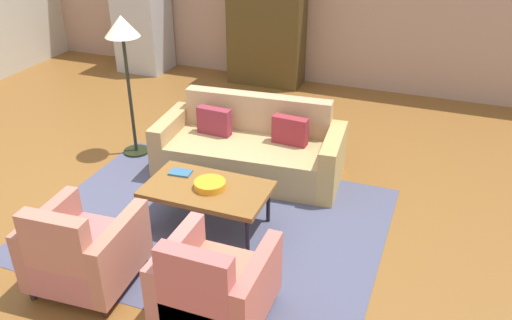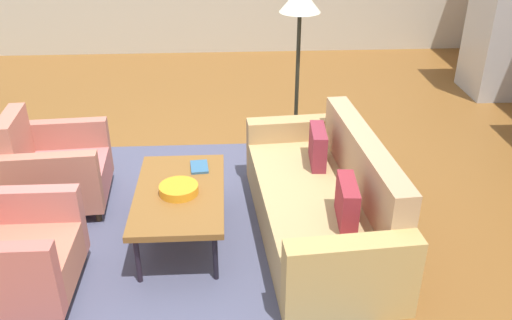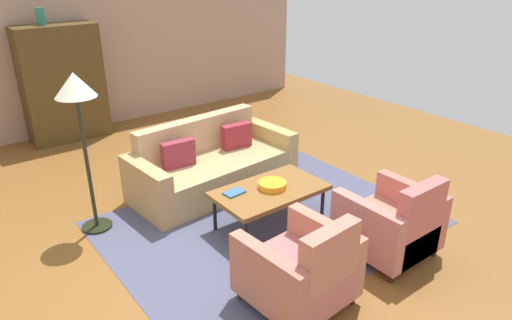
{
  "view_description": "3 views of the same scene",
  "coord_description": "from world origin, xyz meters",
  "px_view_note": "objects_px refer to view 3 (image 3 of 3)",
  "views": [
    {
      "loc": [
        2.6,
        -4.03,
        3.13
      ],
      "look_at": [
        0.88,
        0.48,
        0.51
      ],
      "focal_mm": 37.41,
      "sensor_mm": 36.0,
      "label": 1
    },
    {
      "loc": [
        4.3,
        0.3,
        2.69
      ],
      "look_at": [
        0.69,
        0.5,
        0.76
      ],
      "focal_mm": 38.24,
      "sensor_mm": 36.0,
      "label": 2
    },
    {
      "loc": [
        -2.2,
        -3.51,
        2.73
      ],
      "look_at": [
        0.75,
        0.33,
        0.59
      ],
      "focal_mm": 32.47,
      "sensor_mm": 36.0,
      "label": 3
    }
  ],
  "objects_px": {
    "coffee_table": "(270,192)",
    "armchair_left": "(303,272)",
    "vase_tall": "(41,16)",
    "book_stack": "(234,192)",
    "armchair_right": "(394,225)",
    "floor_lamp": "(77,100)",
    "fruit_bowl": "(272,185)",
    "couch": "(211,166)",
    "cabinet": "(63,84)"
  },
  "relations": [
    {
      "from": "coffee_table",
      "to": "armchair_left",
      "type": "height_order",
      "value": "armchair_left"
    },
    {
      "from": "armchair_left",
      "to": "vase_tall",
      "type": "relative_size",
      "value": 3.49
    },
    {
      "from": "armchair_left",
      "to": "book_stack",
      "type": "bearing_deg",
      "value": 76.15
    },
    {
      "from": "armchair_left",
      "to": "book_stack",
      "type": "relative_size",
      "value": 3.84
    },
    {
      "from": "coffee_table",
      "to": "book_stack",
      "type": "distance_m",
      "value": 0.39
    },
    {
      "from": "coffee_table",
      "to": "armchair_right",
      "type": "bearing_deg",
      "value": -62.78
    },
    {
      "from": "armchair_left",
      "to": "armchair_right",
      "type": "bearing_deg",
      "value": -3.83
    },
    {
      "from": "floor_lamp",
      "to": "book_stack",
      "type": "bearing_deg",
      "value": -39.55
    },
    {
      "from": "fruit_bowl",
      "to": "couch",
      "type": "bearing_deg",
      "value": 91.92
    },
    {
      "from": "book_stack",
      "to": "armchair_left",
      "type": "bearing_deg",
      "value": -100.03
    },
    {
      "from": "couch",
      "to": "cabinet",
      "type": "height_order",
      "value": "cabinet"
    },
    {
      "from": "fruit_bowl",
      "to": "floor_lamp",
      "type": "xyz_separation_m",
      "value": [
        -1.57,
        1.11,
        0.96
      ]
    },
    {
      "from": "couch",
      "to": "cabinet",
      "type": "relative_size",
      "value": 1.2
    },
    {
      "from": "armchair_right",
      "to": "book_stack",
      "type": "bearing_deg",
      "value": 126.41
    },
    {
      "from": "armchair_right",
      "to": "floor_lamp",
      "type": "xyz_separation_m",
      "value": [
        -2.13,
        2.28,
        1.1
      ]
    },
    {
      "from": "coffee_table",
      "to": "armchair_left",
      "type": "relative_size",
      "value": 1.36
    },
    {
      "from": "cabinet",
      "to": "couch",
      "type": "bearing_deg",
      "value": -73.38
    },
    {
      "from": "coffee_table",
      "to": "armchair_left",
      "type": "distance_m",
      "value": 1.31
    },
    {
      "from": "armchair_right",
      "to": "vase_tall",
      "type": "height_order",
      "value": "vase_tall"
    },
    {
      "from": "armchair_left",
      "to": "cabinet",
      "type": "distance_m",
      "value": 5.29
    },
    {
      "from": "cabinet",
      "to": "floor_lamp",
      "type": "height_order",
      "value": "cabinet"
    },
    {
      "from": "fruit_bowl",
      "to": "book_stack",
      "type": "bearing_deg",
      "value": 160.02
    },
    {
      "from": "fruit_bowl",
      "to": "book_stack",
      "type": "relative_size",
      "value": 1.34
    },
    {
      "from": "coffee_table",
      "to": "book_stack",
      "type": "relative_size",
      "value": 5.24
    },
    {
      "from": "coffee_table",
      "to": "fruit_bowl",
      "type": "xyz_separation_m",
      "value": [
        0.03,
        -0.0,
        0.07
      ]
    },
    {
      "from": "cabinet",
      "to": "floor_lamp",
      "type": "xyz_separation_m",
      "value": [
        -0.66,
        -2.98,
        0.54
      ]
    },
    {
      "from": "armchair_right",
      "to": "book_stack",
      "type": "height_order",
      "value": "armchair_right"
    },
    {
      "from": "armchair_right",
      "to": "floor_lamp",
      "type": "bearing_deg",
      "value": 133.23
    },
    {
      "from": "coffee_table",
      "to": "armchair_left",
      "type": "bearing_deg",
      "value": -117.05
    },
    {
      "from": "armchair_left",
      "to": "vase_tall",
      "type": "bearing_deg",
      "value": 90.83
    },
    {
      "from": "armchair_left",
      "to": "floor_lamp",
      "type": "distance_m",
      "value": 2.7
    },
    {
      "from": "coffee_table",
      "to": "fruit_bowl",
      "type": "bearing_deg",
      "value": -0.0
    },
    {
      "from": "fruit_bowl",
      "to": "cabinet",
      "type": "relative_size",
      "value": 0.17
    },
    {
      "from": "armchair_left",
      "to": "vase_tall",
      "type": "height_order",
      "value": "vase_tall"
    },
    {
      "from": "armchair_right",
      "to": "floor_lamp",
      "type": "relative_size",
      "value": 0.51
    },
    {
      "from": "cabinet",
      "to": "vase_tall",
      "type": "distance_m",
      "value": 1.04
    },
    {
      "from": "armchair_left",
      "to": "armchair_right",
      "type": "height_order",
      "value": "same"
    },
    {
      "from": "book_stack",
      "to": "vase_tall",
      "type": "relative_size",
      "value": 0.91
    },
    {
      "from": "coffee_table",
      "to": "floor_lamp",
      "type": "bearing_deg",
      "value": 144.1
    },
    {
      "from": "fruit_bowl",
      "to": "cabinet",
      "type": "distance_m",
      "value": 4.21
    },
    {
      "from": "fruit_bowl",
      "to": "book_stack",
      "type": "xyz_separation_m",
      "value": [
        -0.4,
        0.14,
        -0.02
      ]
    },
    {
      "from": "couch",
      "to": "coffee_table",
      "type": "height_order",
      "value": "couch"
    },
    {
      "from": "floor_lamp",
      "to": "armchair_right",
      "type": "bearing_deg",
      "value": -46.86
    },
    {
      "from": "book_stack",
      "to": "vase_tall",
      "type": "height_order",
      "value": "vase_tall"
    },
    {
      "from": "vase_tall",
      "to": "book_stack",
      "type": "bearing_deg",
      "value": -80.5
    },
    {
      "from": "fruit_bowl",
      "to": "cabinet",
      "type": "height_order",
      "value": "cabinet"
    },
    {
      "from": "couch",
      "to": "book_stack",
      "type": "height_order",
      "value": "couch"
    },
    {
      "from": "couch",
      "to": "armchair_left",
      "type": "height_order",
      "value": "armchair_left"
    },
    {
      "from": "book_stack",
      "to": "floor_lamp",
      "type": "distance_m",
      "value": 1.81
    },
    {
      "from": "coffee_table",
      "to": "cabinet",
      "type": "xyz_separation_m",
      "value": [
        -0.87,
        4.09,
        0.49
      ]
    }
  ]
}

